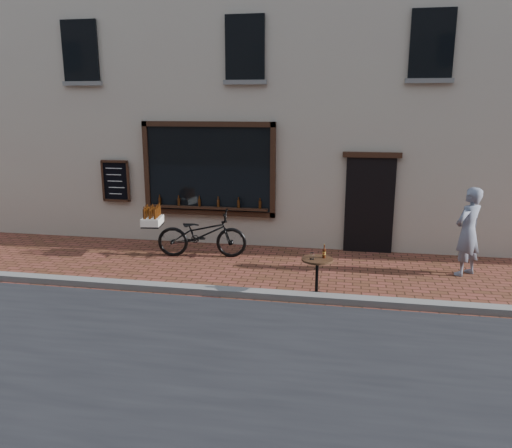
# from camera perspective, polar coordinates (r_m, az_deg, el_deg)

# --- Properties ---
(ground) EXTENTS (90.00, 90.00, 0.00)m
(ground) POSITION_cam_1_polar(r_m,az_deg,el_deg) (8.83, 0.71, -8.86)
(ground) COLOR #582F1C
(ground) RESTS_ON ground
(kerb) EXTENTS (90.00, 0.25, 0.12)m
(kerb) POSITION_cam_1_polar(r_m,az_deg,el_deg) (8.99, 0.93, -8.03)
(kerb) COLOR slate
(kerb) RESTS_ON ground
(shop_building) EXTENTS (28.00, 6.20, 10.00)m
(shop_building) POSITION_cam_1_polar(r_m,az_deg,el_deg) (14.70, 5.34, 19.87)
(shop_building) COLOR #BDB095
(shop_building) RESTS_ON ground
(cargo_bicycle) EXTENTS (2.38, 0.97, 1.13)m
(cargo_bicycle) POSITION_cam_1_polar(r_m,az_deg,el_deg) (11.26, -6.40, -1.09)
(cargo_bicycle) COLOR black
(cargo_bicycle) RESTS_ON ground
(bistro_table) EXTENTS (0.56, 0.56, 0.96)m
(bistro_table) POSITION_cam_1_polar(r_m,az_deg,el_deg) (8.93, 7.01, -5.19)
(bistro_table) COLOR black
(bistro_table) RESTS_ON ground
(pedestrian) EXTENTS (0.77, 0.76, 1.79)m
(pedestrian) POSITION_cam_1_polar(r_m,az_deg,el_deg) (10.77, 23.07, -0.82)
(pedestrian) COLOR slate
(pedestrian) RESTS_ON ground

